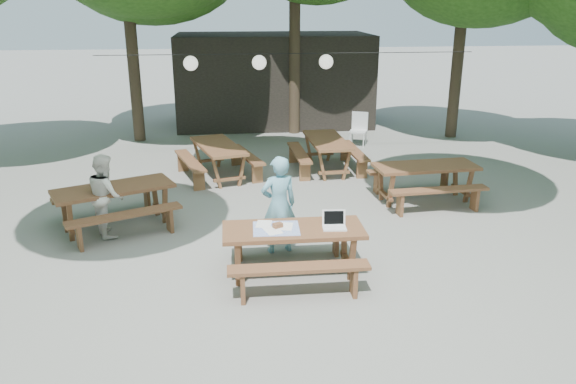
{
  "coord_description": "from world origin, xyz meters",
  "views": [
    {
      "loc": [
        -0.97,
        -7.5,
        3.82
      ],
      "look_at": [
        -0.11,
        0.49,
        1.05
      ],
      "focal_mm": 35.0,
      "sensor_mm": 36.0,
      "label": 1
    }
  ],
  "objects_px": {
    "plastic_chair": "(358,136)",
    "picnic_table_nw": "(115,207)",
    "second_person": "(106,195)",
    "main_picnic_table": "(293,251)",
    "woman": "(279,205)"
  },
  "relations": [
    {
      "from": "picnic_table_nw",
      "to": "plastic_chair",
      "type": "distance_m",
      "value": 7.67
    },
    {
      "from": "main_picnic_table",
      "to": "second_person",
      "type": "bearing_deg",
      "value": 147.51
    },
    {
      "from": "plastic_chair",
      "to": "picnic_table_nw",
      "type": "bearing_deg",
      "value": -113.1
    },
    {
      "from": "picnic_table_nw",
      "to": "woman",
      "type": "relative_size",
      "value": 1.52
    },
    {
      "from": "second_person",
      "to": "plastic_chair",
      "type": "distance_m",
      "value": 7.92
    },
    {
      "from": "main_picnic_table",
      "to": "picnic_table_nw",
      "type": "height_order",
      "value": "same"
    },
    {
      "from": "woman",
      "to": "second_person",
      "type": "relative_size",
      "value": 1.11
    },
    {
      "from": "main_picnic_table",
      "to": "picnic_table_nw",
      "type": "relative_size",
      "value": 0.84
    },
    {
      "from": "main_picnic_table",
      "to": "plastic_chair",
      "type": "relative_size",
      "value": 2.22
    },
    {
      "from": "picnic_table_nw",
      "to": "second_person",
      "type": "relative_size",
      "value": 1.69
    },
    {
      "from": "second_person",
      "to": "plastic_chair",
      "type": "relative_size",
      "value": 1.56
    },
    {
      "from": "main_picnic_table",
      "to": "woman",
      "type": "bearing_deg",
      "value": 98.17
    },
    {
      "from": "woman",
      "to": "plastic_chair",
      "type": "bearing_deg",
      "value": -125.42
    },
    {
      "from": "main_picnic_table",
      "to": "plastic_chair",
      "type": "xyz_separation_m",
      "value": [
        2.66,
        7.45,
        -0.13
      ]
    },
    {
      "from": "main_picnic_table",
      "to": "woman",
      "type": "distance_m",
      "value": 0.97
    }
  ]
}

